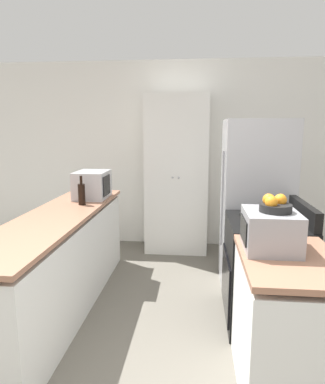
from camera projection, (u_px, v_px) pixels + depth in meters
The scene contains 10 objects.
wall_back at pixel (173, 155), 4.89m from camera, with size 7.00×0.06×2.60m.
counter_left at pixel (59, 264), 3.16m from camera, with size 0.60×2.55×0.91m.
counter_right at pixel (286, 328), 2.15m from camera, with size 0.60×0.86×0.91m.
pantry_cabinet at pixel (177, 175), 4.64m from camera, with size 0.83×0.52×2.11m.
stove at pixel (265, 271), 2.96m from camera, with size 0.66×0.76×1.07m.
refrigerator at pixel (255, 204), 3.63m from camera, with size 0.71×0.70×1.77m.
microwave at pixel (92, 185), 3.80m from camera, with size 0.35×0.44×0.30m.
wine_bottle at pixel (82, 194), 3.47m from camera, with size 0.07×0.07×0.30m.
toaster_oven at pixel (270, 230), 2.18m from camera, with size 0.34×0.39×0.25m.
fruit_bowl at pixel (275, 205), 2.14m from camera, with size 0.20×0.20×0.11m.
Camera 1 is at (0.34, -1.50, 1.68)m, focal length 32.00 mm.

